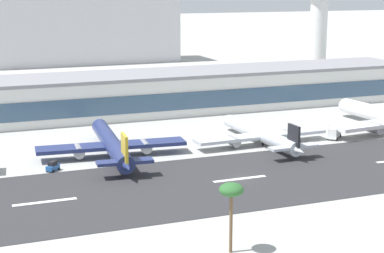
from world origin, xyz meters
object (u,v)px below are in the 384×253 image
at_px(distant_hotel_block, 75,26).
at_px(airliner_black_tail_gate_2, 263,135).
at_px(airliner_gold_tail_gate_1, 112,145).
at_px(palm_tree_1, 231,192).
at_px(service_box_truck_1, 334,132).
at_px(terminal_building, 136,94).
at_px(control_tower, 319,15).
at_px(service_baggage_tug_0, 53,166).

xyz_separation_m(distant_hotel_block, airliner_black_tail_gate_2, (11.19, -186.59, -16.36)).
distance_m(airliner_gold_tail_gate_1, palm_tree_1, 60.06).
relative_size(airliner_black_tail_gate_2, service_box_truck_1, 6.62).
height_order(airliner_gold_tail_gate_1, palm_tree_1, palm_tree_1).
relative_size(terminal_building, service_box_truck_1, 31.90).
xyz_separation_m(service_box_truck_1, palm_tree_1, (-55.93, -56.91, 7.86)).
xyz_separation_m(control_tower, distant_hotel_block, (-76.19, 107.00, -8.77)).
xyz_separation_m(terminal_building, palm_tree_1, (-16.48, -107.96, 3.28)).
height_order(airliner_gold_tail_gate_1, service_baggage_tug_0, airliner_gold_tail_gate_1).
bearing_deg(airliner_gold_tail_gate_1, service_baggage_tug_0, 116.87).
bearing_deg(airliner_gold_tail_gate_1, palm_tree_1, -171.75).
bearing_deg(airliner_black_tail_gate_2, airliner_gold_tail_gate_1, 84.35).
bearing_deg(service_baggage_tug_0, terminal_building, -169.16).
xyz_separation_m(airliner_black_tail_gate_2, service_box_truck_1, (21.05, -0.32, -0.84)).
height_order(airliner_black_tail_gate_2, service_baggage_tug_0, airliner_black_tail_gate_2).
xyz_separation_m(control_tower, airliner_gold_tail_gate_1, (-103.36, -77.24, -24.78)).
distance_m(distant_hotel_block, palm_tree_1, 245.14).
bearing_deg(distant_hotel_block, airliner_black_tail_gate_2, -86.57).
bearing_deg(control_tower, airliner_gold_tail_gate_1, -143.23).
bearing_deg(palm_tree_1, airliner_black_tail_gate_2, 58.64).
bearing_deg(service_box_truck_1, palm_tree_1, 1.67).
height_order(control_tower, service_box_truck_1, control_tower).
height_order(terminal_building, airliner_black_tail_gate_2, terminal_building).
bearing_deg(control_tower, service_box_truck_1, -118.81).
bearing_deg(airliner_gold_tail_gate_1, control_tower, -48.34).
bearing_deg(service_box_truck_1, service_baggage_tug_0, -41.24).
bearing_deg(airliner_black_tail_gate_2, control_tower, -41.38).
height_order(terminal_building, service_box_truck_1, terminal_building).
height_order(distant_hotel_block, service_box_truck_1, distant_hotel_block).
relative_size(distant_hotel_block, service_box_truck_1, 17.35).
height_order(control_tower, service_baggage_tug_0, control_tower).
xyz_separation_m(control_tower, airliner_black_tail_gate_2, (-65.00, -79.59, -25.14)).
distance_m(control_tower, distant_hotel_block, 131.64).
distance_m(service_box_truck_1, palm_tree_1, 80.18).
relative_size(airliner_gold_tail_gate_1, service_baggage_tug_0, 13.11).
xyz_separation_m(distant_hotel_block, palm_tree_1, (-23.69, -243.82, -9.35)).
xyz_separation_m(distant_hotel_block, airliner_gold_tail_gate_1, (-27.18, -184.23, -16.01)).
xyz_separation_m(airliner_black_tail_gate_2, palm_tree_1, (-34.88, -57.23, 7.02)).
bearing_deg(terminal_building, airliner_black_tail_gate_2, -70.07).
relative_size(terminal_building, airliner_black_tail_gate_2, 4.82).
bearing_deg(terminal_building, service_baggage_tug_0, -122.70).
height_order(terminal_building, service_baggage_tug_0, terminal_building).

